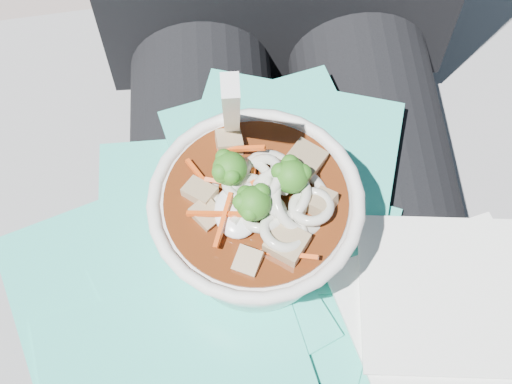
{
  "coord_description": "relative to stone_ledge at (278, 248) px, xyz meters",
  "views": [
    {
      "loc": [
        -0.05,
        -0.22,
        1.09
      ],
      "look_at": [
        -0.04,
        -0.01,
        0.68
      ],
      "focal_mm": 50.0,
      "sensor_mm": 36.0,
      "label": 1
    }
  ],
  "objects": [
    {
      "name": "lap",
      "position": [
        0.0,
        -0.15,
        0.29
      ],
      "size": [
        0.3,
        0.48,
        0.14
      ],
      "color": "black",
      "rests_on": "stone_ledge"
    },
    {
      "name": "udon_bowl",
      "position": [
        -0.04,
        -0.16,
        0.43
      ],
      "size": [
        0.16,
        0.16,
        0.2
      ],
      "color": "white",
      "rests_on": "plastic_bag"
    },
    {
      "name": "plastic_bag",
      "position": [
        -0.06,
        -0.17,
        0.37
      ],
      "size": [
        0.34,
        0.38,
        0.02
      ],
      "color": "#30C8B0",
      "rests_on": "lap"
    },
    {
      "name": "person_body",
      "position": [
        -0.0,
        -0.06,
        0.32
      ],
      "size": [
        0.34,
        0.94,
        0.98
      ],
      "color": "black",
      "rests_on": "ground"
    },
    {
      "name": "napkins",
      "position": [
        0.09,
        -0.22,
        0.38
      ],
      "size": [
        0.17,
        0.17,
        0.01
      ],
      "color": "white",
      "rests_on": "plastic_bag"
    },
    {
      "name": "stone_ledge",
      "position": [
        0.0,
        0.0,
        0.0
      ],
      "size": [
        1.04,
        0.6,
        0.44
      ],
      "primitive_type": "cube",
      "rotation": [
        0.0,
        0.0,
        0.1
      ],
      "color": "slate",
      "rests_on": "ground"
    }
  ]
}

